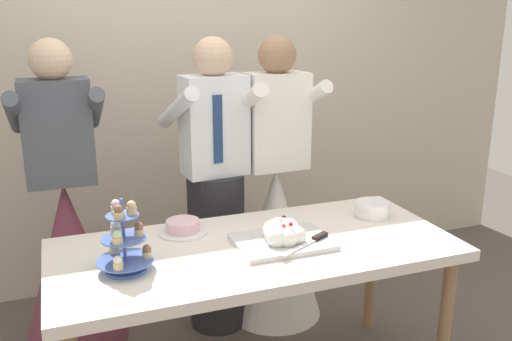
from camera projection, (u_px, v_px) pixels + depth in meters
name	position (u px, v px, depth m)	size (l,w,h in m)	color
rear_wall	(179.00, 65.00, 3.56)	(5.20, 0.10, 2.90)	beige
dessert_table	(256.00, 260.00, 2.48)	(1.80, 0.80, 0.78)	silver
cupcake_stand	(125.00, 244.00, 2.18)	(0.23, 0.23, 0.31)	#4C66B2
main_cake_tray	(282.00, 235.00, 2.45)	(0.42, 0.33, 0.13)	silver
plate_stack	(372.00, 209.00, 2.80)	(0.18, 0.18, 0.08)	white
round_cake	(183.00, 227.00, 2.60)	(0.24, 0.24, 0.06)	white
person_groom	(216.00, 203.00, 3.08)	(0.51, 0.53, 1.66)	#232328
person_bride	(275.00, 223.00, 3.24)	(0.56, 0.56, 1.66)	white
person_guest	(69.00, 243.00, 2.96)	(0.56, 0.56, 1.66)	brown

